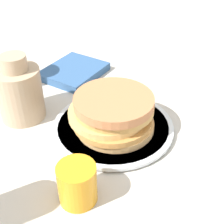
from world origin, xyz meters
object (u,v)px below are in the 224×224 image
object	(u,v)px
plate	(112,128)
pancake_stack	(113,112)
juice_glass	(78,184)
cream_jug	(19,92)

from	to	relation	value
plate	pancake_stack	distance (m)	0.04
plate	juice_glass	distance (m)	0.18
plate	cream_jug	distance (m)	0.20
plate	juice_glass	xyz separation A→B (m)	(-0.17, -0.03, 0.03)
plate	cream_jug	xyz separation A→B (m)	(-0.04, 0.19, 0.05)
pancake_stack	cream_jug	bearing A→B (deg)	101.02
pancake_stack	plate	bearing A→B (deg)	82.21
plate	pancake_stack	size ratio (longest dim) A/B	1.44
juice_glass	pancake_stack	bearing A→B (deg)	8.70
plate	cream_jug	size ratio (longest dim) A/B	1.72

